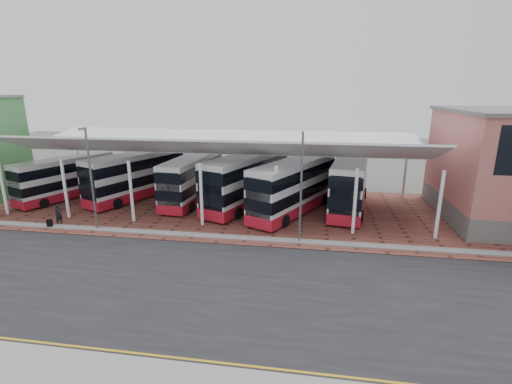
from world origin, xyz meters
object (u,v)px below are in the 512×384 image
bus_1 (137,176)px  bus_2 (193,179)px  pedestrian (59,214)px  bus_4 (294,187)px  bus_0 (66,178)px  bus_5 (350,183)px  bus_3 (247,180)px

bus_1 → bus_2: size_ratio=1.03×
bus_1 → pedestrian: (-2.78, -8.38, -1.40)m
bus_4 → pedestrian: bus_4 is taller
bus_1 → bus_4: size_ratio=0.98×
pedestrian → bus_0: bearing=49.3°
bus_2 → bus_5: (15.10, -0.07, 0.17)m
bus_4 → bus_5: size_ratio=0.96×
bus_0 → pedestrian: bearing=-37.8°
bus_0 → bus_4: (23.00, -1.08, 0.29)m
bus_2 → bus_0: bearing=-170.3°
bus_3 → bus_0: bearing=-158.1°
bus_3 → bus_2: bearing=-166.7°
bus_2 → pedestrian: size_ratio=6.25×
bus_2 → bus_1: bearing=-175.6°
bus_1 → bus_4: 16.11m
bus_1 → bus_5: bus_5 is taller
bus_3 → bus_4: bus_3 is taller
bus_0 → bus_1: 7.14m
bus_5 → pedestrian: size_ratio=6.79×
bus_1 → bus_3: (11.44, -0.73, 0.15)m
bus_4 → bus_3: bearing=-172.6°
bus_1 → bus_5: bearing=22.8°
bus_2 → bus_3: (5.55, -0.70, 0.23)m
bus_3 → pedestrian: 16.22m
bus_2 → pedestrian: bus_2 is taller
bus_2 → pedestrian: (-8.67, -8.35, -1.32)m
bus_1 → bus_0: bearing=-147.6°
bus_1 → bus_2: bus_1 is taller
bus_1 → pedestrian: bus_1 is taller
bus_0 → bus_5: 28.06m
bus_0 → pedestrian: size_ratio=5.82×
bus_3 → pedestrian: bearing=-131.2°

